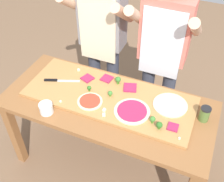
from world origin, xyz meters
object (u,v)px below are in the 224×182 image
object	(u,v)px
pizza_slice_far_right	(173,127)
broccoli_floret_back_left	(153,119)
broccoli_floret_center_left	(110,93)
flour_cup	(46,109)
chefs_knife	(57,80)
pizza_whole_beet_magenta	(132,111)
pizza_whole_tomato_red	(90,101)
pizza_slice_far_left	(107,79)
pizza_slice_center	(130,88)
cheese_crumble_d	(60,101)
pizza_whole_white_garlic	(170,105)
broccoli_floret_front_mid	(159,125)
cheese_crumble_a	(104,110)
broccoli_floret_center_right	(117,80)
cook_right	(163,49)
cheese_crumble_e	(79,70)
cheese_crumble_c	(104,115)
pizza_slice_near_left	(87,78)
prep_table	(107,113)
cook_left	(102,35)
broccoli_floret_back_mid	(89,88)
cheese_crumble_b	(179,138)
sauce_jar	(205,114)

from	to	relation	value
pizza_slice_far_right	broccoli_floret_back_left	bearing A→B (deg)	-175.17
broccoli_floret_center_left	flour_cup	bearing A→B (deg)	-138.49
chefs_knife	pizza_whole_beet_magenta	xyz separation A→B (m)	(0.70, -0.09, 0.00)
chefs_knife	pizza_whole_tomato_red	xyz separation A→B (m)	(0.37, -0.12, 0.00)
pizza_slice_far_right	flour_cup	size ratio (longest dim) A/B	0.73
pizza_slice_far_left	pizza_slice_center	world-z (taller)	same
cheese_crumble_d	broccoli_floret_back_left	bearing A→B (deg)	6.28
broccoli_floret_back_left	flour_cup	world-z (taller)	flour_cup
pizza_whole_white_garlic	cheese_crumble_d	world-z (taller)	pizza_whole_white_garlic
broccoli_floret_front_mid	pizza_slice_far_right	bearing A→B (deg)	26.62
cheese_crumble_a	flour_cup	xyz separation A→B (m)	(-0.40, -0.16, 0.00)
pizza_slice_center	cheese_crumble_d	bearing A→B (deg)	-140.28
chefs_knife	broccoli_floret_center_right	size ratio (longest dim) A/B	4.14
cheese_crumble_a	cook_right	size ratio (longest dim) A/B	0.01
chefs_knife	cheese_crumble_e	bearing A→B (deg)	62.44
cook_right	flour_cup	bearing A→B (deg)	-126.59
pizza_whole_tomato_red	cheese_crumble_c	bearing A→B (deg)	-29.05
broccoli_floret_center_left	cheese_crumble_c	size ratio (longest dim) A/B	2.30
cook_right	chefs_knife	bearing A→B (deg)	-144.13
pizza_whole_beet_magenta	pizza_slice_near_left	world-z (taller)	pizza_whole_beet_magenta
prep_table	cook_left	world-z (taller)	cook_left
pizza_whole_tomato_red	pizza_slice_near_left	size ratio (longest dim) A/B	2.21
pizza_whole_white_garlic	broccoli_floret_back_mid	bearing A→B (deg)	-171.90
cheese_crumble_a	cheese_crumble_d	xyz separation A→B (m)	(-0.35, -0.05, -0.00)
pizza_slice_center	pizza_slice_far_right	bearing A→B (deg)	-32.77
chefs_knife	pizza_whole_tomato_red	world-z (taller)	same
pizza_whole_tomato_red	pizza_slice_center	world-z (taller)	pizza_whole_tomato_red
pizza_whole_beet_magenta	pizza_slice_far_right	distance (m)	0.32
broccoli_floret_front_mid	cook_left	distance (m)	1.04
cheese_crumble_a	cheese_crumble_b	size ratio (longest dim) A/B	1.60
pizza_whole_beet_magenta	pizza_slice_center	size ratio (longest dim) A/B	2.59
broccoli_floret_back_left	cheese_crumble_c	size ratio (longest dim) A/B	2.77
broccoli_floret_back_left	broccoli_floret_center_left	distance (m)	0.41
pizza_slice_far_left	cheese_crumble_e	distance (m)	0.27
pizza_whole_white_garlic	cheese_crumble_c	distance (m)	0.51
cheese_crumble_d	flour_cup	distance (m)	0.13
sauce_jar	pizza_whole_white_garlic	bearing A→B (deg)	174.68
cheese_crumble_b	cheese_crumble_c	size ratio (longest dim) A/B	0.61
pizza_whole_tomato_red	pizza_slice_center	xyz separation A→B (m)	(0.23, 0.27, -0.00)
pizza_slice_far_left	pizza_slice_center	bearing A→B (deg)	-8.01
prep_table	cheese_crumble_a	bearing A→B (deg)	-77.50
sauce_jar	cheese_crumble_c	bearing A→B (deg)	-158.15
prep_table	pizza_whole_beet_magenta	world-z (taller)	pizza_whole_beet_magenta
pizza_slice_near_left	cheese_crumble_b	xyz separation A→B (m)	(0.86, -0.32, 0.00)
cheese_crumble_c	cheese_crumble_d	size ratio (longest dim) A/B	1.53
cheese_crumble_e	cook_right	bearing A→B (deg)	28.15
cheese_crumble_a	pizza_whole_white_garlic	bearing A→B (deg)	29.63
pizza_slice_far_left	sauce_jar	bearing A→B (deg)	-8.29
pizza_whole_white_garlic	cook_left	bearing A→B (deg)	149.84
pizza_whole_beet_magenta	broccoli_floret_back_mid	xyz separation A→B (m)	(-0.40, 0.08, 0.02)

